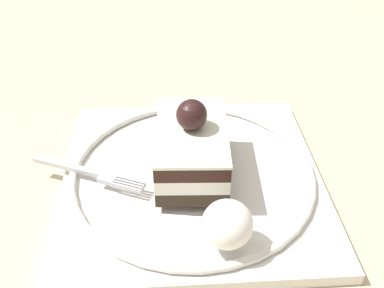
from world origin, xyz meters
The scene contains 5 objects.
ground_plane centered at (0.00, 0.00, 0.00)m, with size 2.40×2.40×0.00m, color #C5B18C.
dessert_plate centered at (0.02, 0.02, 0.01)m, with size 0.27×0.27×0.02m.
cake_slice centered at (0.02, 0.01, 0.05)m, with size 0.08×0.12×0.07m.
whipped_cream_dollop centered at (0.00, 0.11, 0.04)m, with size 0.04×0.04×0.04m, color white.
fork centered at (0.11, 0.02, 0.02)m, with size 0.11×0.06×0.00m.
Camera 1 is at (0.06, 0.33, 0.29)m, focal length 40.26 mm.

